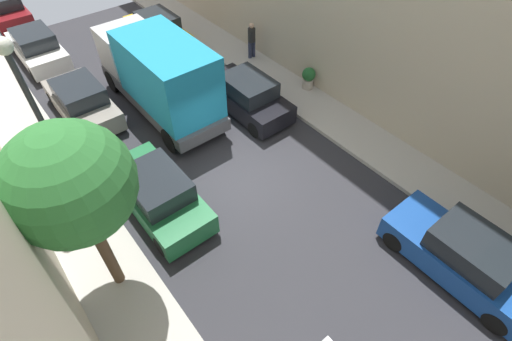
{
  "coord_description": "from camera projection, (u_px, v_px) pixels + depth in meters",
  "views": [
    {
      "loc": [
        -5.21,
        -7.52,
        9.86
      ],
      "look_at": [
        0.45,
        -0.51,
        0.5
      ],
      "focal_mm": 26.9,
      "sensor_mm": 36.0,
      "label": 1
    }
  ],
  "objects": [
    {
      "name": "parked_car_left_1",
      "position": [
        158.0,
        193.0,
        12.0
      ],
      "size": [
        1.78,
        4.2,
        1.57
      ],
      "color": "#1E6638",
      "rests_on": "ground"
    },
    {
      "name": "parked_car_right_2",
      "position": [
        158.0,
        30.0,
        19.63
      ],
      "size": [
        1.78,
        4.2,
        1.57
      ],
      "color": "gold",
      "rests_on": "ground"
    },
    {
      "name": "sidewalk_right",
      "position": [
        335.0,
        120.0,
        15.56
      ],
      "size": [
        2.0,
        44.0,
        0.15
      ],
      "primitive_type": "cube",
      "color": "#B7B2A8",
      "rests_on": "ground"
    },
    {
      "name": "parked_car_left_2",
      "position": [
        82.0,
        102.0,
        15.36
      ],
      "size": [
        1.78,
        4.2,
        1.57
      ],
      "color": "gray",
      "rests_on": "ground"
    },
    {
      "name": "delivery_truck",
      "position": [
        159.0,
        74.0,
        14.79
      ],
      "size": [
        2.26,
        6.6,
        3.38
      ],
      "color": "#4C4C51",
      "rests_on": "ground"
    },
    {
      "name": "street_tree_0",
      "position": [
        71.0,
        185.0,
        7.8
      ],
      "size": [
        2.7,
        2.7,
        5.26
      ],
      "color": "brown",
      "rests_on": "sidewalk_left"
    },
    {
      "name": "parked_car_left_3",
      "position": [
        37.0,
        48.0,
        18.36
      ],
      "size": [
        1.78,
        4.2,
        1.57
      ],
      "color": "white",
      "rests_on": "ground"
    },
    {
      "name": "sidewalk_left",
      "position": [
        100.0,
        255.0,
        11.2
      ],
      "size": [
        2.0,
        44.0,
        0.15
      ],
      "primitive_type": "cube",
      "color": "#B7B2A8",
      "rests_on": "ground"
    },
    {
      "name": "parked_car_right_0",
      "position": [
        463.0,
        256.0,
        10.46
      ],
      "size": [
        1.78,
        4.2,
        1.57
      ],
      "color": "#194799",
      "rests_on": "ground"
    },
    {
      "name": "pedestrian",
      "position": [
        252.0,
        39.0,
        18.21
      ],
      "size": [
        0.4,
        0.36,
        1.72
      ],
      "color": "#2D334C",
      "rests_on": "sidewalk_right"
    },
    {
      "name": "ground",
      "position": [
        237.0,
        178.0,
        13.44
      ],
      "size": [
        32.0,
        32.0,
        0.0
      ],
      "primitive_type": "plane",
      "color": "#2D2D33"
    },
    {
      "name": "potted_plant_2",
      "position": [
        308.0,
        77.0,
        16.66
      ],
      "size": [
        0.58,
        0.58,
        0.97
      ],
      "color": "#B2A899",
      "rests_on": "sidewalk_right"
    },
    {
      "name": "parked_car_right_1",
      "position": [
        247.0,
        96.0,
        15.64
      ],
      "size": [
        1.78,
        4.2,
        1.57
      ],
      "color": "black",
      "rests_on": "ground"
    },
    {
      "name": "lamp_post",
      "position": [
        33.0,
        105.0,
        10.08
      ],
      "size": [
        0.44,
        0.44,
        5.55
      ],
      "color": "#333338",
      "rests_on": "sidewalk_left"
    },
    {
      "name": "parked_car_left_4",
      "position": [
        6.0,
        10.0,
        21.32
      ],
      "size": [
        1.78,
        4.2,
        1.57
      ],
      "color": "maroon",
      "rests_on": "ground"
    }
  ]
}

